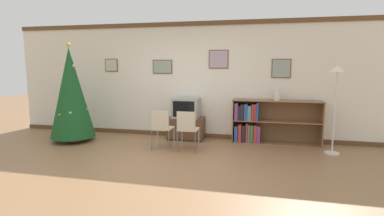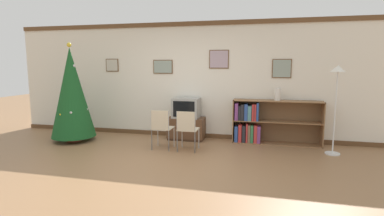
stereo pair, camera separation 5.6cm
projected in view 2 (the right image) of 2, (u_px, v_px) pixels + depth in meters
The scene contains 10 objects.
ground_plane at pixel (158, 167), 5.06m from camera, with size 24.00×24.00×0.00m, color #936B47.
wall_back at pixel (191, 80), 7.07m from camera, with size 9.02×0.11×2.70m.
christmas_tree at pixel (72, 93), 6.70m from camera, with size 0.97×0.97×2.20m.
tv_console at pixel (186, 128), 6.94m from camera, with size 0.83×0.46×0.51m.
television at pixel (186, 108), 6.87m from camera, with size 0.60×0.45×0.46m.
folding_chair_left at pixel (162, 127), 6.05m from camera, with size 0.40×0.40×0.82m.
folding_chair_right at pixel (187, 128), 5.92m from camera, with size 0.40×0.40×0.82m.
bookshelf at pixel (260, 123), 6.58m from camera, with size 1.88×0.36×0.96m.
vase at pixel (278, 94), 6.42m from camera, with size 0.12×0.12×0.26m.
standing_lamp at pixel (337, 87), 5.61m from camera, with size 0.28×0.28×1.71m.
Camera 2 is at (1.69, -4.59, 1.71)m, focal length 28.00 mm.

